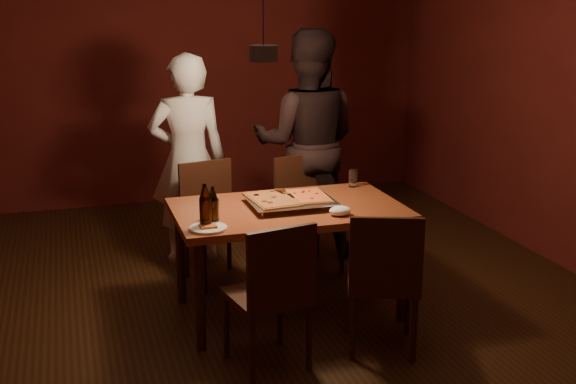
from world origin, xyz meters
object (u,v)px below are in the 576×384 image
object	(u,v)px
chair_far_right	(305,203)
beer_bottle_a	(205,205)
diner_dark	(307,143)
chair_near_right	(384,270)
chair_far_left	(212,210)
dining_table	(288,217)
beer_bottle_b	(213,205)
pendant_lamp	(264,52)
pizza_tray	(290,202)
plate_slice	(208,228)
diner_white	(188,159)
chair_near_left	(273,284)

from	to	relation	value
chair_far_right	beer_bottle_a	bearing A→B (deg)	33.70
diner_dark	chair_near_right	bearing A→B (deg)	106.07
beer_bottle_a	chair_far_left	bearing A→B (deg)	77.09
chair_far_right	beer_bottle_a	world-z (taller)	beer_bottle_a
dining_table	chair_near_right	bearing A→B (deg)	-64.06
beer_bottle_b	pendant_lamp	xyz separation A→B (m)	(0.39, 0.24, 0.89)
chair_far_right	pizza_tray	xyz separation A→B (m)	(-0.35, -0.73, 0.24)
dining_table	plate_slice	world-z (taller)	plate_slice
chair_near_right	diner_dark	distance (m)	1.92
diner_dark	pendant_lamp	size ratio (longest dim) A/B	1.68
beer_bottle_a	diner_white	bearing A→B (deg)	84.32
chair_far_right	plate_slice	world-z (taller)	chair_far_right
pizza_tray	beer_bottle_b	xyz separation A→B (m)	(-0.56, -0.23, 0.09)
chair_near_left	pendant_lamp	xyz separation A→B (m)	(0.17, 0.77, 1.22)
chair_far_left	beer_bottle_a	distance (m)	1.13
diner_white	pendant_lamp	xyz separation A→B (m)	(0.30, -1.18, 0.92)
dining_table	chair_near_right	world-z (taller)	chair_near_right
dining_table	beer_bottle_a	distance (m)	0.70
diner_white	diner_dark	size ratio (longest dim) A/B	0.91
pizza_tray	pendant_lamp	bearing A→B (deg)	172.83
dining_table	chair_near_left	size ratio (longest dim) A/B	3.04
chair_near_right	diner_dark	world-z (taller)	diner_dark
plate_slice	pendant_lamp	world-z (taller)	pendant_lamp
chair_far_right	pendant_lamp	distance (m)	1.51
chair_near_right	beer_bottle_a	size ratio (longest dim) A/B	1.96
diner_dark	diner_white	bearing A→B (deg)	16.10
chair_far_left	chair_far_right	xyz separation A→B (m)	(0.73, -0.02, 0.00)
pizza_tray	plate_slice	world-z (taller)	pizza_tray
chair_far_left	diner_dark	world-z (taller)	diner_dark
plate_slice	diner_dark	world-z (taller)	diner_dark
beer_bottle_a	diner_dark	distance (m)	1.80
beer_bottle_b	pendant_lamp	size ratio (longest dim) A/B	0.21
beer_bottle_a	plate_slice	size ratio (longest dim) A/B	1.22
pizza_tray	chair_near_left	bearing A→B (deg)	-117.92
chair_far_left	diner_white	world-z (taller)	diner_white
dining_table	chair_far_left	size ratio (longest dim) A/B	3.02
beer_bottle_b	diner_dark	world-z (taller)	diner_dark
dining_table	beer_bottle_b	xyz separation A→B (m)	(-0.54, -0.21, 0.19)
chair_far_right	pendant_lamp	size ratio (longest dim) A/B	0.46
beer_bottle_a	pendant_lamp	world-z (taller)	pendant_lamp
beer_bottle_a	pendant_lamp	bearing A→B (deg)	33.63
chair_far_right	chair_far_left	bearing A→B (deg)	-14.29
dining_table	beer_bottle_a	world-z (taller)	beer_bottle_a
beer_bottle_a	chair_far_right	bearing A→B (deg)	46.43
diner_white	pendant_lamp	size ratio (longest dim) A/B	1.53
chair_near_left	pizza_tray	size ratio (longest dim) A/B	0.90
pizza_tray	beer_bottle_a	world-z (taller)	beer_bottle_a
chair_near_left	diner_dark	xyz separation A→B (m)	(0.83, 1.88, 0.39)
pendant_lamp	beer_bottle_a	bearing A→B (deg)	-146.37
chair_near_left	plate_slice	world-z (taller)	chair_near_left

